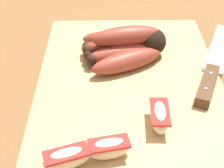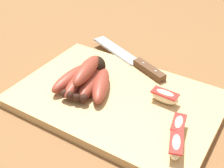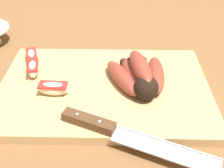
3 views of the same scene
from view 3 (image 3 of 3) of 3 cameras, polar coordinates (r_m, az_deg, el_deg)
The scene contains 7 objects.
ground_plane at distance 0.62m, azimuth -2.68°, elevation -0.66°, with size 6.00×6.00×0.00m, color brown.
cutting_board at distance 0.60m, azimuth -1.68°, elevation -0.91°, with size 0.45×0.30×0.02m, color tan.
banana_bunch at distance 0.58m, azimuth 5.83°, elevation 1.79°, with size 0.14×0.15×0.06m.
chefs_knife at distance 0.48m, azimuth 0.30°, elevation -9.64°, with size 0.27×0.14×0.02m.
apple_wedge_near at distance 0.64m, azimuth -16.09°, elevation 3.09°, with size 0.03×0.06×0.03m.
apple_wedge_middle at distance 0.57m, azimuth -12.11°, elevation -0.90°, with size 0.06×0.03×0.03m.
apple_wedge_far at distance 0.68m, azimuth -16.32°, elevation 5.49°, with size 0.04×0.06×0.03m.
Camera 3 is at (0.04, -0.49, 0.38)m, focal length 43.93 mm.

